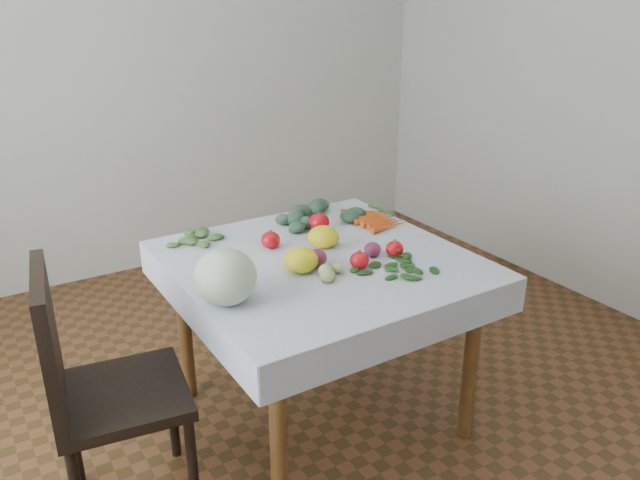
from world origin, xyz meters
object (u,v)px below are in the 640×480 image
object	(u,v)px
cabbage	(225,277)
table	(320,281)
carrot_bunch	(374,219)
heirloom_back	(324,237)
chair	(92,380)

from	to	relation	value
cabbage	table	bearing A→B (deg)	17.83
table	cabbage	world-z (taller)	cabbage
cabbage	carrot_bunch	xyz separation A→B (m)	(0.91, 0.38, -0.08)
table	heirloom_back	distance (m)	0.19
cabbage	chair	bearing A→B (deg)	167.66
table	carrot_bunch	world-z (taller)	carrot_bunch
table	cabbage	distance (m)	0.54
chair	cabbage	xyz separation A→B (m)	(0.46, -0.10, 0.31)
cabbage	carrot_bunch	distance (m)	0.99
heirloom_back	carrot_bunch	bearing A→B (deg)	19.93
table	chair	xyz separation A→B (m)	(-0.93, -0.05, -0.11)
chair	cabbage	size ratio (longest dim) A/B	4.43
chair	heirloom_back	size ratio (longest dim) A/B	7.32
chair	carrot_bunch	world-z (taller)	chair
chair	carrot_bunch	bearing A→B (deg)	11.47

